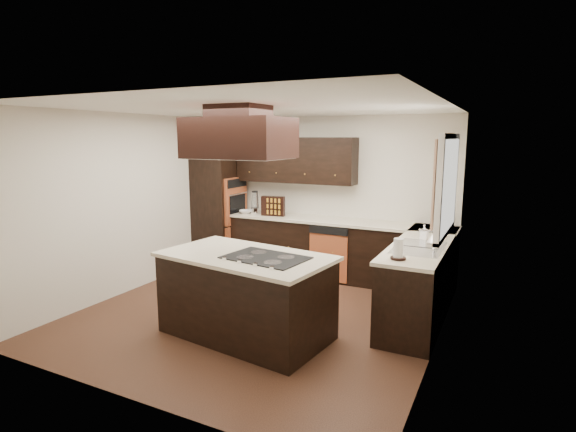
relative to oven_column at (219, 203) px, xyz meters
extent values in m
cube|color=brown|center=(1.78, -1.71, -1.07)|extent=(4.20, 4.20, 0.02)
cube|color=white|center=(1.78, -1.71, 1.45)|extent=(4.20, 4.20, 0.02)
cube|color=beige|center=(1.78, 0.40, 0.19)|extent=(4.20, 0.02, 2.50)
cube|color=beige|center=(1.78, -3.81, 0.19)|extent=(4.20, 0.02, 2.50)
cube|color=beige|center=(-0.33, -1.71, 0.19)|extent=(0.02, 4.20, 2.50)
cube|color=beige|center=(3.88, -1.71, 0.19)|extent=(0.02, 4.20, 2.50)
cube|color=black|center=(0.00, 0.00, 0.00)|extent=(0.65, 0.75, 2.12)
cube|color=#B1522C|center=(0.35, 0.00, 0.06)|extent=(0.05, 0.62, 0.78)
cube|color=black|center=(1.81, 0.09, -0.62)|extent=(2.93, 0.60, 0.88)
cube|color=black|center=(3.58, -0.80, -0.62)|extent=(0.60, 2.40, 0.88)
cube|color=beige|center=(1.81, 0.08, -0.16)|extent=(2.93, 0.63, 0.04)
cube|color=beige|center=(3.56, -0.80, -0.16)|extent=(0.63, 2.40, 0.04)
cube|color=black|center=(1.34, 0.23, 0.75)|extent=(2.00, 0.34, 0.72)
cube|color=#B1522C|center=(2.10, -0.20, -0.66)|extent=(0.60, 0.05, 0.72)
cube|color=silver|center=(3.85, -1.16, 0.59)|extent=(0.06, 1.32, 1.12)
cube|color=white|center=(3.87, -1.16, 0.59)|extent=(0.00, 1.20, 1.00)
cube|color=beige|center=(3.79, -1.57, 0.64)|extent=(0.02, 0.34, 0.90)
cube|color=beige|center=(3.79, -0.74, 0.64)|extent=(0.02, 0.34, 0.90)
cube|color=silver|center=(3.58, -1.16, -0.14)|extent=(0.52, 0.84, 0.01)
cube|color=black|center=(1.95, -2.30, -0.62)|extent=(1.89, 1.19, 0.88)
cube|color=beige|center=(1.95, -2.30, -0.16)|extent=(1.96, 1.27, 0.04)
cube|color=black|center=(2.22, -2.33, -0.13)|extent=(0.91, 0.67, 0.01)
cube|color=black|center=(1.88, -2.25, 1.10)|extent=(1.05, 0.72, 0.42)
cube|color=black|center=(1.88, -2.25, 1.38)|extent=(0.55, 0.50, 0.13)
cylinder|color=silver|center=(0.71, 0.02, -0.09)|extent=(0.15, 0.15, 0.10)
cone|color=silver|center=(0.71, 0.02, 0.09)|extent=(0.13, 0.13, 0.26)
cube|color=black|center=(1.06, -0.01, 0.02)|extent=(0.39, 0.17, 0.32)
imported|color=silver|center=(0.55, -0.01, -0.11)|extent=(0.29, 0.29, 0.05)
imported|color=silver|center=(3.54, -0.66, -0.05)|extent=(0.10, 0.10, 0.18)
cylinder|color=silver|center=(3.48, -1.76, -0.03)|extent=(0.11, 0.11, 0.22)
camera|label=1|loc=(4.45, -6.30, 1.10)|focal=28.00mm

